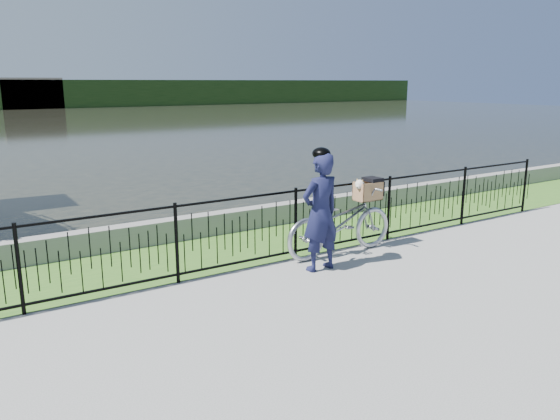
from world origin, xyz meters
TOP-DOWN VIEW (x-y plane):
  - ground at (0.00, 0.00)m, footprint 120.00×120.00m
  - grass_strip at (0.00, 2.60)m, footprint 60.00×2.00m
  - quay_wall at (0.00, 3.60)m, footprint 60.00×0.30m
  - fence at (0.00, 1.60)m, footprint 14.00×0.06m
  - far_building_right at (6.00, 58.50)m, footprint 6.00×3.00m
  - bicycle_rig at (1.75, 1.40)m, footprint 2.07×0.72m
  - cyclist at (1.01, 0.97)m, footprint 0.67×0.46m

SIDE VIEW (x-z plane):
  - ground at x=0.00m, z-range 0.00..0.00m
  - grass_strip at x=0.00m, z-range 0.00..0.01m
  - quay_wall at x=0.00m, z-range 0.00..0.40m
  - bicycle_rig at x=1.75m, z-range -0.06..1.17m
  - fence at x=0.00m, z-range 0.00..1.15m
  - cyclist at x=1.01m, z-range -0.01..1.83m
  - far_building_right at x=6.00m, z-range 0.00..3.20m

